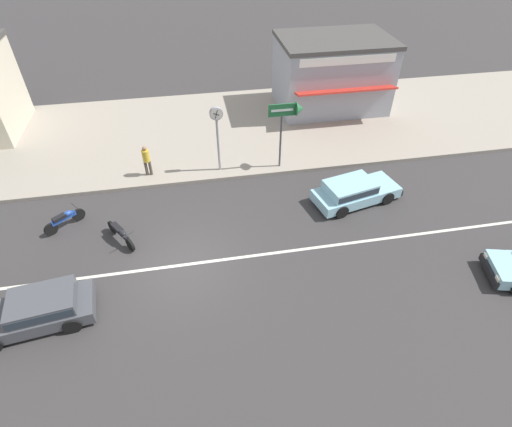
% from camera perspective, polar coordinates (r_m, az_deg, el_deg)
% --- Properties ---
extents(ground_plane, '(160.00, 160.00, 0.00)m').
position_cam_1_polar(ground_plane, '(15.65, -10.04, -7.21)').
color(ground_plane, '#383535').
extents(lane_centre_stripe, '(50.40, 0.14, 0.01)m').
position_cam_1_polar(lane_centre_stripe, '(15.65, -10.04, -7.20)').
color(lane_centre_stripe, silver).
rests_on(lane_centre_stripe, ground).
extents(kerb_strip, '(68.00, 10.00, 0.15)m').
position_cam_1_polar(kerb_strip, '(23.83, -11.16, 11.23)').
color(kerb_strip, '#9E9384').
rests_on(kerb_strip, ground).
extents(hatchback_pale_blue_1, '(4.24, 2.40, 1.10)m').
position_cam_1_polar(hatchback_pale_blue_1, '(18.44, 13.81, 3.16)').
color(hatchback_pale_blue_1, '#93C6D6').
rests_on(hatchback_pale_blue_1, ground).
extents(hatchback_dark_grey_2, '(4.05, 2.08, 1.10)m').
position_cam_1_polar(hatchback_dark_grey_2, '(15.18, -28.85, -11.90)').
color(hatchback_dark_grey_2, '#47494F').
rests_on(hatchback_dark_grey_2, ground).
extents(motorcycle_1, '(1.21, 1.70, 0.80)m').
position_cam_1_polar(motorcycle_1, '(16.93, -18.80, -2.69)').
color(motorcycle_1, black).
rests_on(motorcycle_1, ground).
extents(motorcycle_2, '(1.48, 1.19, 0.80)m').
position_cam_1_polar(motorcycle_2, '(18.50, -25.68, -0.73)').
color(motorcycle_2, black).
rests_on(motorcycle_2, ground).
extents(street_clock, '(0.61, 0.22, 3.33)m').
position_cam_1_polar(street_clock, '(18.92, -5.61, 12.52)').
color(street_clock, '#9E9EA3').
rests_on(street_clock, kerb_strip).
extents(arrow_signboard, '(1.65, 0.65, 3.38)m').
position_cam_1_polar(arrow_signboard, '(19.07, 5.39, 14.09)').
color(arrow_signboard, '#4C4C51').
rests_on(arrow_signboard, kerb_strip).
extents(pedestrian_near_clock, '(0.34, 0.34, 1.58)m').
position_cam_1_polar(pedestrian_near_clock, '(19.91, -15.39, 7.57)').
color(pedestrian_near_clock, '#4C4238').
rests_on(pedestrian_near_clock, kerb_strip).
extents(shopfront_corner_warung, '(6.54, 5.26, 4.14)m').
position_cam_1_polar(shopfront_corner_warung, '(26.05, 10.79, 19.11)').
color(shopfront_corner_warung, '#999EA8').
rests_on(shopfront_corner_warung, kerb_strip).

